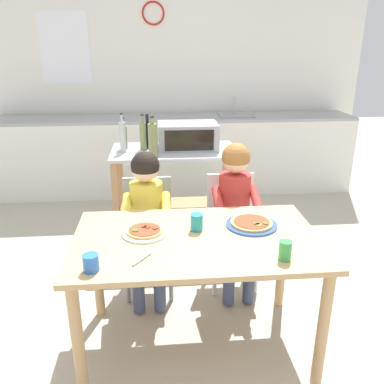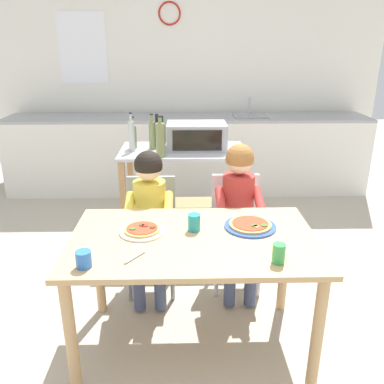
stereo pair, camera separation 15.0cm
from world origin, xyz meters
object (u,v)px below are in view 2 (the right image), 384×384
Objects in this scene: toaster_oven at (197,136)px; pizza_plate_white at (142,230)px; bottle_slim_sauce at (160,139)px; kitchen_island_cart at (183,180)px; child_in_red_shirt at (239,203)px; dining_table at (193,254)px; bottle_clear_vinegar at (133,136)px; bottle_tall_green_wine at (132,136)px; bottle_brown_beer at (157,134)px; child_in_yellow_shirt at (149,208)px; pizza_plate_blue_rimmed at (250,225)px; bottle_squat_spirits at (163,133)px; drinking_cup_blue at (84,259)px; serving_spoon at (135,257)px; drinking_cup_green at (279,253)px; dining_chair_left at (152,226)px; dining_chair_right at (236,223)px; drinking_cup_teal at (194,222)px.

pizza_plate_white is at bearing -104.41° from toaster_oven.
kitchen_island_cart is at bearing 51.97° from bottle_slim_sauce.
dining_table is at bearing -119.53° from child_in_red_shirt.
bottle_clear_vinegar is 0.12m from bottle_tall_green_wine.
child_in_red_shirt is (0.61, -0.94, -0.28)m from bottle_brown_beer.
bottle_clear_vinegar is at bearing 91.51° from bottle_tall_green_wine.
child_in_yellow_shirt is at bearing 117.39° from dining_table.
dining_table is 4.55× the size of pizza_plate_blue_rimmed.
bottle_slim_sauce reaches higher than bottle_tall_green_wine.
dining_table is at bearing -70.41° from bottle_tall_green_wine.
toaster_oven is 0.38× the size of dining_table.
child_in_red_shirt is at bearing -46.62° from bottle_slim_sauce.
child_in_yellow_shirt is at bearing -111.65° from toaster_oven.
drinking_cup_blue is (-0.29, -1.89, -0.19)m from bottle_squat_spirits.
bottle_slim_sauce is (0.25, -0.18, 0.01)m from bottle_tall_green_wine.
child_in_red_shirt is 7.61× the size of serving_spoon.
drinking_cup_green is (0.88, -1.62, -0.21)m from bottle_tall_green_wine.
pizza_plate_white is (-0.61, -0.51, 0.05)m from child_in_red_shirt.
bottle_clear_vinegar is 0.95m from dining_chair_left.
bottle_slim_sauce is 3.33× the size of drinking_cup_green.
bottle_slim_sauce is (0.00, -0.43, 0.04)m from bottle_squat_spirits.
child_in_yellow_shirt reaches higher than pizza_plate_blue_rimmed.
toaster_oven reaches higher than pizza_plate_white.
bottle_slim_sauce reaches higher than pizza_plate_white.
drinking_cup_blue is (-0.52, -0.29, 0.14)m from dining_table.
drinking_cup_blue is (-0.85, -0.41, 0.03)m from pizza_plate_blue_rimmed.
bottle_slim_sauce is 0.89m from dining_chair_right.
pizza_plate_blue_rimmed is at bearing 19.65° from dining_table.
dining_table is at bearing -92.59° from toaster_oven.
kitchen_island_cart is at bearing 106.63° from pizza_plate_blue_rimmed.
child_in_red_shirt is at bearing 52.14° from serving_spoon.
toaster_oven is at bearing -16.51° from bottle_brown_beer.
child_in_red_shirt is at bearing -57.26° from bottle_brown_beer.
child_in_yellow_shirt is at bearing -76.21° from bottle_tall_green_wine.
serving_spoon is (-0.30, -0.30, -0.04)m from drinking_cup_teal.
serving_spoon is (-0.06, -1.82, -0.23)m from bottle_squat_spirits.
toaster_oven is at bearing 101.22° from drinking_cup_green.
dining_chair_right is 0.66m from child_in_yellow_shirt.
kitchen_island_cart reaches higher than pizza_plate_white.
bottle_brown_beer is at bearing 89.55° from serving_spoon.
drinking_cup_teal is (0.24, -1.08, -0.22)m from bottle_slim_sauce.
pizza_plate_white is (-0.05, -1.53, -0.22)m from bottle_squat_spirits.
bottle_clear_vinegar is at bearing 121.04° from pizza_plate_blue_rimmed.
drinking_cup_teal is 1.19× the size of drinking_cup_blue.
drinking_cup_blue is (-0.04, -1.75, -0.19)m from bottle_clear_vinegar.
dining_chair_left is at bearing 138.08° from pizza_plate_blue_rimmed.
dining_table is at bearing -79.64° from bottle_brown_beer.
kitchen_island_cart reaches higher than dining_chair_left.
dining_chair_left is at bearing -73.90° from bottle_tall_green_wine.
bottle_clear_vinegar is 0.93× the size of pizza_plate_blue_rimmed.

